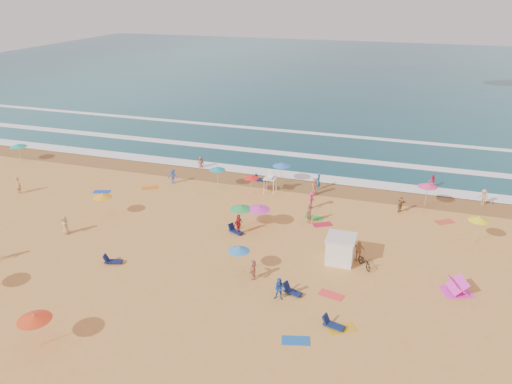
% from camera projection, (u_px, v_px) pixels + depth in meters
% --- Properties ---
extents(ground, '(220.00, 220.00, 0.00)m').
position_uv_depth(ground, '(250.00, 237.00, 42.11)').
color(ground, gold).
rests_on(ground, ground).
extents(ocean, '(220.00, 140.00, 0.18)m').
position_uv_depth(ocean, '(366.00, 74.00, 115.70)').
color(ocean, '#0C4756').
rests_on(ocean, ground).
extents(wet_sand, '(220.00, 220.00, 0.00)m').
position_uv_depth(wet_sand, '(288.00, 184.00, 53.06)').
color(wet_sand, olive).
rests_on(wet_sand, ground).
extents(surf_foam, '(200.00, 18.70, 0.05)m').
position_uv_depth(surf_foam, '(306.00, 158.00, 60.75)').
color(surf_foam, white).
rests_on(surf_foam, ground).
extents(cabana, '(2.00, 2.00, 2.00)m').
position_uv_depth(cabana, '(340.00, 250.00, 38.02)').
color(cabana, white).
rests_on(cabana, ground).
extents(cabana_roof, '(2.20, 2.20, 0.12)m').
position_uv_depth(cabana_roof, '(341.00, 238.00, 37.61)').
color(cabana_roof, silver).
rests_on(cabana_roof, cabana).
extents(bicycle, '(1.57, 1.87, 0.96)m').
position_uv_depth(bicycle, '(365.00, 262.00, 37.42)').
color(bicycle, black).
rests_on(bicycle, ground).
extents(lifeguard_stand, '(1.20, 1.20, 2.10)m').
position_uv_depth(lifeguard_stand, '(270.00, 183.00, 50.54)').
color(lifeguard_stand, white).
rests_on(lifeguard_stand, ground).
extents(beach_umbrellas, '(68.31, 31.22, 0.69)m').
position_uv_depth(beach_umbrellas, '(228.00, 207.00, 42.71)').
color(beach_umbrellas, '#FF387E').
rests_on(beach_umbrellas, ground).
extents(loungers, '(52.68, 23.13, 0.34)m').
position_uv_depth(loungers, '(287.00, 250.00, 39.70)').
color(loungers, '#101950').
rests_on(loungers, ground).
extents(towels, '(43.74, 22.48, 0.03)m').
position_uv_depth(towels, '(213.00, 245.00, 40.71)').
color(towels, '#C15418').
rests_on(towels, ground).
extents(beachgoers, '(45.53, 26.98, 2.06)m').
position_uv_depth(beachgoers, '(275.00, 208.00, 45.60)').
color(beachgoers, '#C73160').
rests_on(beachgoers, ground).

